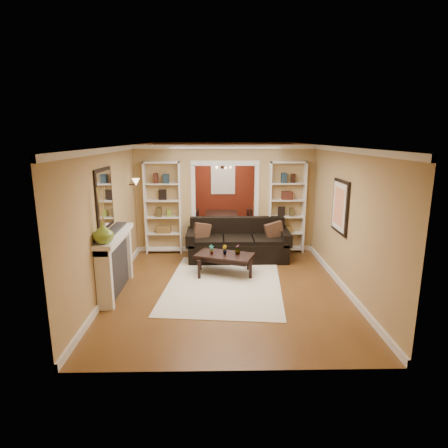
{
  "coord_description": "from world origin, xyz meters",
  "views": [
    {
      "loc": [
        -0.21,
        -8.18,
        2.89
      ],
      "look_at": [
        -0.06,
        -0.8,
        1.16
      ],
      "focal_mm": 30.0,
      "sensor_mm": 36.0,
      "label": 1
    }
  ],
  "objects_px": {
    "bookshelf_right": "(287,208)",
    "fireplace": "(117,263)",
    "sofa": "(238,240)",
    "bookshelf_left": "(163,208)",
    "dining_table": "(223,225)",
    "coffee_table": "(225,264)"
  },
  "relations": [
    {
      "from": "sofa",
      "to": "dining_table",
      "type": "relative_size",
      "value": 1.38
    },
    {
      "from": "coffee_table",
      "to": "bookshelf_left",
      "type": "xyz_separation_m",
      "value": [
        -1.5,
        1.61,
        0.92
      ]
    },
    {
      "from": "sofa",
      "to": "bookshelf_right",
      "type": "bearing_deg",
      "value": 24.83
    },
    {
      "from": "sofa",
      "to": "bookshelf_left",
      "type": "xyz_separation_m",
      "value": [
        -1.85,
        0.58,
        0.67
      ]
    },
    {
      "from": "fireplace",
      "to": "coffee_table",
      "type": "bearing_deg",
      "value": 24.15
    },
    {
      "from": "dining_table",
      "to": "sofa",
      "type": "bearing_deg",
      "value": -171.7
    },
    {
      "from": "sofa",
      "to": "fireplace",
      "type": "relative_size",
      "value": 1.43
    },
    {
      "from": "bookshelf_left",
      "to": "bookshelf_right",
      "type": "distance_m",
      "value": 3.1
    },
    {
      "from": "dining_table",
      "to": "bookshelf_right",
      "type": "bearing_deg",
      "value": -135.89
    },
    {
      "from": "fireplace",
      "to": "dining_table",
      "type": "xyz_separation_m",
      "value": [
        2.07,
        4.15,
        -0.27
      ]
    },
    {
      "from": "coffee_table",
      "to": "bookshelf_left",
      "type": "distance_m",
      "value": 2.39
    },
    {
      "from": "bookshelf_right",
      "to": "fireplace",
      "type": "xyz_separation_m",
      "value": [
        -3.64,
        -2.53,
        -0.57
      ]
    },
    {
      "from": "bookshelf_left",
      "to": "dining_table",
      "type": "distance_m",
      "value": 2.38
    },
    {
      "from": "fireplace",
      "to": "sofa",
      "type": "bearing_deg",
      "value": 39.25
    },
    {
      "from": "dining_table",
      "to": "bookshelf_left",
      "type": "bearing_deg",
      "value": 136.8
    },
    {
      "from": "sofa",
      "to": "dining_table",
      "type": "height_order",
      "value": "sofa"
    },
    {
      "from": "coffee_table",
      "to": "fireplace",
      "type": "relative_size",
      "value": 0.7
    },
    {
      "from": "bookshelf_right",
      "to": "dining_table",
      "type": "bearing_deg",
      "value": 134.11
    },
    {
      "from": "sofa",
      "to": "coffee_table",
      "type": "bearing_deg",
      "value": -108.41
    },
    {
      "from": "fireplace",
      "to": "bookshelf_right",
      "type": "bearing_deg",
      "value": 34.8
    },
    {
      "from": "bookshelf_left",
      "to": "dining_table",
      "type": "bearing_deg",
      "value": 46.8
    },
    {
      "from": "coffee_table",
      "to": "bookshelf_left",
      "type": "height_order",
      "value": "bookshelf_left"
    }
  ]
}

